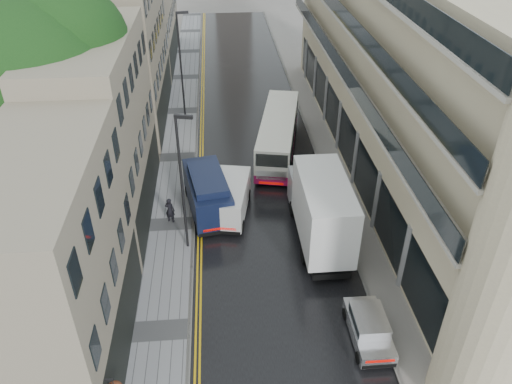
{
  "coord_description": "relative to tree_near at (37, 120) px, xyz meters",
  "views": [
    {
      "loc": [
        -2.71,
        -5.38,
        18.63
      ],
      "look_at": [
        -0.8,
        18.0,
        2.99
      ],
      "focal_mm": 35.0,
      "sensor_mm": 36.0,
      "label": 1
    }
  ],
  "objects": [
    {
      "name": "road",
      "position": [
        12.5,
        7.5,
        -6.94
      ],
      "size": [
        9.0,
        85.0,
        0.02
      ],
      "primitive_type": "cube",
      "color": "black",
      "rests_on": "ground"
    },
    {
      "name": "left_sidewalk",
      "position": [
        6.65,
        7.5,
        -6.89
      ],
      "size": [
        2.7,
        85.0,
        0.12
      ],
      "primitive_type": "cube",
      "color": "gray",
      "rests_on": "ground"
    },
    {
      "name": "right_sidewalk",
      "position": [
        17.9,
        7.5,
        -6.89
      ],
      "size": [
        1.8,
        85.0,
        0.12
      ],
      "primitive_type": "cube",
      "color": "slate",
      "rests_on": "ground"
    },
    {
      "name": "old_shop_row",
      "position": [
        3.05,
        10.0,
        -0.95
      ],
      "size": [
        4.5,
        56.0,
        12.0
      ],
      "primitive_type": null,
      "color": "gray",
      "rests_on": "ground"
    },
    {
      "name": "modern_block",
      "position": [
        22.8,
        6.0,
        0.05
      ],
      "size": [
        8.0,
        40.0,
        14.0
      ],
      "primitive_type": null,
      "color": "beige",
      "rests_on": "ground"
    },
    {
      "name": "tree_near",
      "position": [
        0.0,
        0.0,
        0.0
      ],
      "size": [
        10.56,
        10.56,
        13.89
      ],
      "primitive_type": null,
      "color": "black",
      "rests_on": "ground"
    },
    {
      "name": "tree_far",
      "position": [
        0.3,
        13.0,
        -0.72
      ],
      "size": [
        9.24,
        9.24,
        12.46
      ],
      "primitive_type": null,
      "color": "black",
      "rests_on": "ground"
    },
    {
      "name": "cream_bus",
      "position": [
        12.52,
        5.27,
        -5.5
      ],
      "size": [
        4.43,
        10.68,
        2.84
      ],
      "primitive_type": null,
      "rotation": [
        0.0,
        0.0,
        -0.2
      ],
      "color": "silver",
      "rests_on": "road"
    },
    {
      "name": "white_lorry",
      "position": [
        14.11,
        -4.77,
        -4.7
      ],
      "size": [
        2.55,
        8.47,
        4.44
      ],
      "primitive_type": null,
      "rotation": [
        0.0,
        0.0,
        0.0
      ],
      "color": "white",
      "rests_on": "road"
    },
    {
      "name": "silver_hatchback",
      "position": [
        15.51,
        -11.51,
        -6.24
      ],
      "size": [
        1.62,
        3.68,
        1.38
      ],
      "primitive_type": null,
      "rotation": [
        0.0,
        0.0,
        -0.0
      ],
      "color": "silver",
      "rests_on": "road"
    },
    {
      "name": "white_van",
      "position": [
        9.0,
        -1.32,
        -5.84
      ],
      "size": [
        2.92,
        5.09,
        2.17
      ],
      "primitive_type": null,
      "rotation": [
        0.0,
        0.0,
        -0.19
      ],
      "color": "beige",
      "rests_on": "road"
    },
    {
      "name": "navy_van",
      "position": [
        8.2,
        -1.55,
        -5.48
      ],
      "size": [
        3.23,
        5.96,
        2.88
      ],
      "primitive_type": null,
      "rotation": [
        0.0,
        0.0,
        0.18
      ],
      "color": "black",
      "rests_on": "road"
    },
    {
      "name": "pedestrian",
      "position": [
        6.58,
        -0.52,
        -5.99
      ],
      "size": [
        0.71,
        0.59,
        1.67
      ],
      "primitive_type": "imported",
      "rotation": [
        0.0,
        0.0,
        2.79
      ],
      "color": "black",
      "rests_on": "left_sidewalk"
    },
    {
      "name": "lamp_post_near",
      "position": [
        7.68,
        -2.96,
        -2.72
      ],
      "size": [
        0.95,
        0.41,
        8.2
      ],
      "primitive_type": null,
      "rotation": [
        0.0,
        0.0,
        -0.23
      ],
      "color": "black",
      "rests_on": "left_sidewalk"
    },
    {
      "name": "lamp_post_far",
      "position": [
        6.88,
        14.68,
        -2.46
      ],
      "size": [
        1.01,
        0.4,
        8.74
      ],
      "primitive_type": null,
      "rotation": [
        0.0,
        0.0,
        0.19
      ],
      "color": "black",
      "rests_on": "left_sidewalk"
    }
  ]
}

